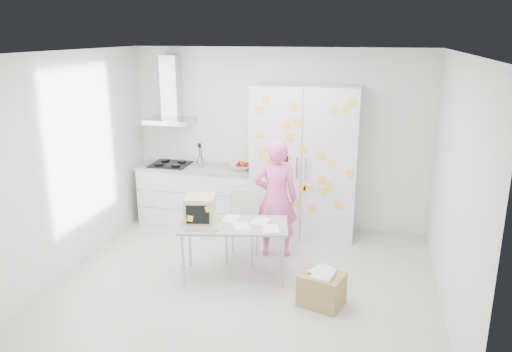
% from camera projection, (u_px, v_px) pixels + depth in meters
% --- Properties ---
extents(floor, '(4.50, 4.00, 0.02)m').
position_uv_depth(floor, '(246.00, 282.00, 6.05)').
color(floor, silver).
rests_on(floor, ground).
extents(walls, '(4.52, 4.01, 2.70)m').
position_uv_depth(walls, '(259.00, 159.00, 6.35)').
color(walls, white).
rests_on(walls, ground).
extents(ceiling, '(4.50, 4.00, 0.02)m').
position_uv_depth(ceiling, '(244.00, 52.00, 5.30)').
color(ceiling, white).
rests_on(ceiling, walls).
extents(counter_run, '(1.84, 0.63, 1.28)m').
position_uv_depth(counter_run, '(199.00, 194.00, 7.78)').
color(counter_run, white).
rests_on(counter_run, ground).
extents(range_hood, '(0.70, 0.48, 1.01)m').
position_uv_depth(range_hood, '(171.00, 97.00, 7.59)').
color(range_hood, silver).
rests_on(range_hood, walls).
extents(tall_cabinet, '(1.50, 0.68, 2.20)m').
position_uv_depth(tall_cabinet, '(305.00, 162.00, 7.21)').
color(tall_cabinet, silver).
rests_on(tall_cabinet, ground).
extents(person, '(0.65, 0.49, 1.59)m').
position_uv_depth(person, '(276.00, 199.00, 6.57)').
color(person, pink).
rests_on(person, ground).
extents(desk, '(1.39, 0.89, 1.02)m').
position_uv_depth(desk, '(212.00, 216.00, 5.99)').
color(desk, '#A1A4AB').
rests_on(desk, ground).
extents(chair, '(0.44, 0.44, 0.92)m').
position_uv_depth(chair, '(243.00, 221.00, 6.54)').
color(chair, silver).
rests_on(chair, ground).
extents(cardboard_box, '(0.54, 0.48, 0.40)m').
position_uv_depth(cardboard_box, '(322.00, 289.00, 5.48)').
color(cardboard_box, '#A08E45').
rests_on(cardboard_box, ground).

